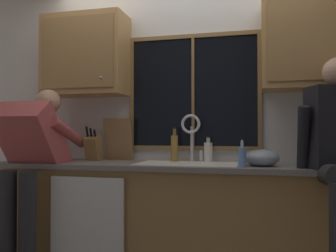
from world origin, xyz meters
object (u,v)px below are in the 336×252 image
object	(u,v)px
knife_block	(93,148)
cutting_board	(118,139)
mixing_bowl	(262,158)
bottle_green_glass	(174,147)
soap_dispenser	(242,157)
person_standing	(31,159)
bottle_tall_clear	(208,151)

from	to	relation	value
knife_block	cutting_board	world-z (taller)	cutting_board
knife_block	cutting_board	xyz separation A→B (m)	(0.20, 0.09, 0.08)
mixing_bowl	knife_block	bearing A→B (deg)	172.53
knife_block	bottle_green_glass	xyz separation A→B (m)	(0.73, 0.05, 0.01)
soap_dispenser	bottle_green_glass	world-z (taller)	bottle_green_glass
cutting_board	bottle_green_glass	xyz separation A→B (m)	(0.53, -0.04, -0.07)
cutting_board	mixing_bowl	distance (m)	1.28
knife_block	cutting_board	distance (m)	0.23
person_standing	mixing_bowl	bearing A→B (deg)	7.59
knife_block	bottle_green_glass	world-z (taller)	knife_block
person_standing	soap_dispenser	bearing A→B (deg)	4.08
soap_dispenser	bottle_green_glass	xyz separation A→B (m)	(-0.58, 0.36, 0.05)
mixing_bowl	soap_dispenser	world-z (taller)	soap_dispenser
mixing_bowl	bottle_green_glass	bearing A→B (deg)	161.53
person_standing	bottle_tall_clear	distance (m)	1.45
cutting_board	bottle_tall_clear	world-z (taller)	cutting_board
person_standing	knife_block	distance (m)	0.55
person_standing	cutting_board	distance (m)	0.76
soap_dispenser	person_standing	bearing A→B (deg)	-175.92
knife_block	bottle_green_glass	bearing A→B (deg)	3.94
cutting_board	bottle_tall_clear	xyz separation A→B (m)	(0.81, 0.01, -0.10)
cutting_board	soap_dispenser	bearing A→B (deg)	-19.71
mixing_bowl	bottle_tall_clear	bearing A→B (deg)	146.71
soap_dispenser	bottle_green_glass	size ratio (longest dim) A/B	0.68
knife_block	cutting_board	size ratio (longest dim) A/B	0.84
mixing_bowl	bottle_tall_clear	size ratio (longest dim) A/B	1.19
person_standing	cutting_board	size ratio (longest dim) A/B	4.04
soap_dispenser	bottle_green_glass	distance (m)	0.68
soap_dispenser	mixing_bowl	bearing A→B (deg)	41.09
knife_block	bottle_green_glass	distance (m)	0.73
mixing_bowl	cutting_board	bearing A→B (deg)	167.49
person_standing	mixing_bowl	size ratio (longest dim) A/B	6.01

